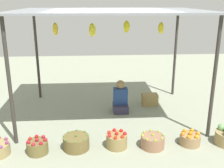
{
  "coord_description": "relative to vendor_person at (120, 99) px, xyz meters",
  "views": [
    {
      "loc": [
        -0.37,
        -6.0,
        2.65
      ],
      "look_at": [
        0.0,
        -0.64,
        0.95
      ],
      "focal_mm": 43.34,
      "sensor_mm": 36.0,
      "label": 1
    }
  ],
  "objects": [
    {
      "name": "ground_plane",
      "position": [
        -0.26,
        -0.15,
        -0.3
      ],
      "size": [
        14.0,
        14.0,
        0.0
      ],
      "primitive_type": "plane",
      "color": "gray"
    },
    {
      "name": "market_stall_structure",
      "position": [
        -0.26,
        -0.15,
        1.98
      ],
      "size": [
        4.08,
        2.82,
        2.42
      ],
      "color": "#38332D",
      "rests_on": "ground"
    },
    {
      "name": "vendor_person",
      "position": [
        0.0,
        0.0,
        0.0
      ],
      "size": [
        0.36,
        0.44,
        0.78
      ],
      "color": "#35314B",
      "rests_on": "ground"
    },
    {
      "name": "basket_red_apples",
      "position": [
        -1.67,
        -1.8,
        -0.17
      ],
      "size": [
        0.38,
        0.38,
        0.29
      ],
      "color": "brown",
      "rests_on": "ground"
    },
    {
      "name": "basket_green_chilies",
      "position": [
        -0.98,
        -1.71,
        -0.17
      ],
      "size": [
        0.48,
        0.48,
        0.28
      ],
      "color": "brown",
      "rests_on": "ground"
    },
    {
      "name": "basket_red_tomatoes",
      "position": [
        -0.23,
        -1.7,
        -0.16
      ],
      "size": [
        0.39,
        0.39,
        0.32
      ],
      "color": "olive",
      "rests_on": "ground"
    },
    {
      "name": "basket_limes",
      "position": [
        0.43,
        -1.75,
        -0.18
      ],
      "size": [
        0.44,
        0.44,
        0.27
      ],
      "color": "#956B4F",
      "rests_on": "ground"
    },
    {
      "name": "basket_oranges",
      "position": [
        1.16,
        -1.7,
        -0.18
      ],
      "size": [
        0.38,
        0.38,
        0.27
      ],
      "color": "#9A7951",
      "rests_on": "ground"
    },
    {
      "name": "wooden_crate_near_vendor",
      "position": [
        0.8,
        0.33,
        -0.15
      ],
      "size": [
        0.4,
        0.26,
        0.3
      ],
      "primitive_type": "cube",
      "color": "#9E834D",
      "rests_on": "ground"
    }
  ]
}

